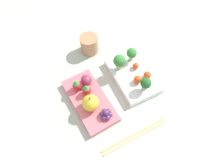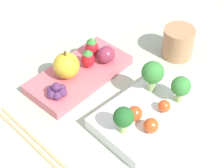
{
  "view_description": "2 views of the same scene",
  "coord_description": "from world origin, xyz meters",
  "px_view_note": "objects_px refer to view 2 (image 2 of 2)",
  "views": [
    {
      "loc": [
        0.29,
        -0.14,
        0.57
      ],
      "look_at": [
        0.0,
        0.01,
        0.03
      ],
      "focal_mm": 32.0,
      "sensor_mm": 36.0,
      "label": 1
    },
    {
      "loc": [
        0.34,
        0.36,
        0.51
      ],
      "look_at": [
        0.0,
        0.01,
        0.03
      ],
      "focal_mm": 60.0,
      "sensor_mm": 36.0,
      "label": 2
    }
  ],
  "objects_px": {
    "apple": "(66,66)",
    "plum": "(106,55)",
    "cherry_tomato_0": "(164,106)",
    "drinking_cup": "(178,42)",
    "broccoli_floret_1": "(153,73)",
    "strawberry_1": "(92,47)",
    "bento_box_fruit": "(79,74)",
    "cherry_tomato_2": "(135,113)",
    "broccoli_floret_0": "(181,87)",
    "grape_cluster": "(57,91)",
    "broccoli_floret_2": "(123,118)",
    "bento_box_savoury": "(149,114)",
    "chopsticks_pair": "(35,143)",
    "cherry_tomato_1": "(151,126)",
    "strawberry_0": "(88,58)"
  },
  "relations": [
    {
      "from": "broccoli_floret_2",
      "to": "strawberry_1",
      "type": "bearing_deg",
      "value": -117.17
    },
    {
      "from": "grape_cluster",
      "to": "drinking_cup",
      "type": "height_order",
      "value": "drinking_cup"
    },
    {
      "from": "broccoli_floret_2",
      "to": "chopsticks_pair",
      "type": "distance_m",
      "value": 0.16
    },
    {
      "from": "cherry_tomato_2",
      "to": "grape_cluster",
      "type": "height_order",
      "value": "cherry_tomato_2"
    },
    {
      "from": "broccoli_floret_1",
      "to": "apple",
      "type": "relative_size",
      "value": 1.04
    },
    {
      "from": "cherry_tomato_0",
      "to": "cherry_tomato_2",
      "type": "height_order",
      "value": "cherry_tomato_2"
    },
    {
      "from": "plum",
      "to": "cherry_tomato_2",
      "type": "bearing_deg",
      "value": 64.33
    },
    {
      "from": "cherry_tomato_1",
      "to": "grape_cluster",
      "type": "bearing_deg",
      "value": -71.53
    },
    {
      "from": "broccoli_floret_0",
      "to": "grape_cluster",
      "type": "bearing_deg",
      "value": -48.57
    },
    {
      "from": "cherry_tomato_0",
      "to": "bento_box_fruit",
      "type": "bearing_deg",
      "value": -78.54
    },
    {
      "from": "bento_box_savoury",
      "to": "chopsticks_pair",
      "type": "xyz_separation_m",
      "value": [
        0.18,
        -0.09,
        -0.01
      ]
    },
    {
      "from": "broccoli_floret_1",
      "to": "strawberry_1",
      "type": "bearing_deg",
      "value": -86.43
    },
    {
      "from": "apple",
      "to": "drinking_cup",
      "type": "height_order",
      "value": "apple"
    },
    {
      "from": "cherry_tomato_0",
      "to": "drinking_cup",
      "type": "height_order",
      "value": "drinking_cup"
    },
    {
      "from": "broccoli_floret_0",
      "to": "cherry_tomato_1",
      "type": "distance_m",
      "value": 0.09
    },
    {
      "from": "cherry_tomato_2",
      "to": "plum",
      "type": "xyz_separation_m",
      "value": [
        -0.07,
        -0.15,
        -0.0
      ]
    },
    {
      "from": "apple",
      "to": "grape_cluster",
      "type": "xyz_separation_m",
      "value": [
        0.05,
        0.03,
        -0.02
      ]
    },
    {
      "from": "broccoli_floret_2",
      "to": "cherry_tomato_2",
      "type": "bearing_deg",
      "value": -169.73
    },
    {
      "from": "cherry_tomato_1",
      "to": "apple",
      "type": "xyz_separation_m",
      "value": [
        0.01,
        -0.2,
        0.01
      ]
    },
    {
      "from": "plum",
      "to": "broccoli_floret_2",
      "type": "bearing_deg",
      "value": 55.88
    },
    {
      "from": "plum",
      "to": "chopsticks_pair",
      "type": "bearing_deg",
      "value": 14.76
    },
    {
      "from": "bento_box_fruit",
      "to": "strawberry_1",
      "type": "distance_m",
      "value": 0.06
    },
    {
      "from": "apple",
      "to": "plum",
      "type": "bearing_deg",
      "value": 166.49
    },
    {
      "from": "strawberry_1",
      "to": "broccoli_floret_1",
      "type": "bearing_deg",
      "value": 93.57
    },
    {
      "from": "grape_cluster",
      "to": "drinking_cup",
      "type": "relative_size",
      "value": 0.61
    },
    {
      "from": "strawberry_1",
      "to": "grape_cluster",
      "type": "bearing_deg",
      "value": 19.09
    },
    {
      "from": "drinking_cup",
      "to": "cherry_tomato_2",
      "type": "bearing_deg",
      "value": 20.38
    },
    {
      "from": "broccoli_floret_1",
      "to": "strawberry_1",
      "type": "relative_size",
      "value": 1.46
    },
    {
      "from": "broccoli_floret_0",
      "to": "grape_cluster",
      "type": "xyz_separation_m",
      "value": [
        0.14,
        -0.16,
        -0.03
      ]
    },
    {
      "from": "broccoli_floret_1",
      "to": "cherry_tomato_1",
      "type": "bearing_deg",
      "value": 41.77
    },
    {
      "from": "strawberry_0",
      "to": "broccoli_floret_2",
      "type": "bearing_deg",
      "value": 67.82
    },
    {
      "from": "bento_box_fruit",
      "to": "broccoli_floret_1",
      "type": "distance_m",
      "value": 0.16
    },
    {
      "from": "strawberry_1",
      "to": "plum",
      "type": "xyz_separation_m",
      "value": [
        -0.01,
        0.03,
        -0.0
      ]
    },
    {
      "from": "strawberry_0",
      "to": "drinking_cup",
      "type": "bearing_deg",
      "value": 154.66
    },
    {
      "from": "broccoli_floret_2",
      "to": "apple",
      "type": "bearing_deg",
      "value": -96.8
    },
    {
      "from": "broccoli_floret_0",
      "to": "cherry_tomato_0",
      "type": "relative_size",
      "value": 2.46
    },
    {
      "from": "apple",
      "to": "cherry_tomato_1",
      "type": "bearing_deg",
      "value": 93.67
    },
    {
      "from": "broccoli_floret_0",
      "to": "cherry_tomato_2",
      "type": "relative_size",
      "value": 2.04
    },
    {
      "from": "broccoli_floret_2",
      "to": "grape_cluster",
      "type": "bearing_deg",
      "value": -80.22
    },
    {
      "from": "chopsticks_pair",
      "to": "bento_box_savoury",
      "type": "bearing_deg",
      "value": 152.46
    },
    {
      "from": "bento_box_fruit",
      "to": "grape_cluster",
      "type": "relative_size",
      "value": 5.5
    },
    {
      "from": "bento_box_savoury",
      "to": "cherry_tomato_0",
      "type": "height_order",
      "value": "cherry_tomato_0"
    },
    {
      "from": "strawberry_1",
      "to": "drinking_cup",
      "type": "height_order",
      "value": "drinking_cup"
    },
    {
      "from": "cherry_tomato_2",
      "to": "plum",
      "type": "distance_m",
      "value": 0.16
    },
    {
      "from": "bento_box_fruit",
      "to": "cherry_tomato_0",
      "type": "xyz_separation_m",
      "value": [
        -0.04,
        0.18,
        0.03
      ]
    },
    {
      "from": "bento_box_fruit",
      "to": "broccoli_floret_0",
      "type": "xyz_separation_m",
      "value": [
        -0.07,
        0.19,
        0.05
      ]
    },
    {
      "from": "cherry_tomato_0",
      "to": "chopsticks_pair",
      "type": "height_order",
      "value": "cherry_tomato_0"
    },
    {
      "from": "bento_box_savoury",
      "to": "apple",
      "type": "distance_m",
      "value": 0.18
    },
    {
      "from": "strawberry_0",
      "to": "bento_box_fruit",
      "type": "bearing_deg",
      "value": -6.19
    },
    {
      "from": "strawberry_0",
      "to": "drinking_cup",
      "type": "xyz_separation_m",
      "value": [
        -0.17,
        0.08,
        -0.01
      ]
    }
  ]
}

